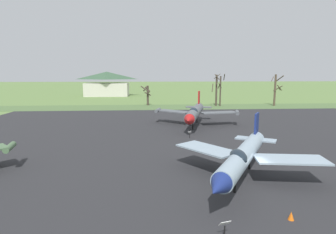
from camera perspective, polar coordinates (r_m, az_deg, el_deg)
The scene contains 13 objects.
ground_plane at distance 24.03m, azimuth 16.85°, elevation -13.70°, with size 600.00×600.00×0.00m, color #607F42.
asphalt_apron at distance 40.65m, azimuth 7.75°, elevation -4.04°, with size 81.63×60.36×0.05m, color #28282B.
grass_verge_strip at distance 75.94m, azimuth 2.16°, elevation 2.08°, with size 141.63×12.00×0.06m, color #506C3C.
jet_fighter_front_left at distance 24.27m, azimuth 15.18°, elevation -7.75°, with size 12.05×14.48×5.07m.
info_placard_front_left at distance 16.71m, azimuth 11.63°, elevation -21.31°, with size 0.70×0.45×1.10m.
jet_fighter_rear_center at distance 47.85m, azimuth 5.58°, elevation 0.99°, with size 15.22×17.24×5.73m.
info_placard_rear_center at distance 39.30m, azimuth 4.50°, elevation -3.49°, with size 0.50×0.32×1.06m.
bare_tree_far_left at distance 79.53m, azimuth -4.30°, elevation 4.77°, with size 3.01×3.38×5.72m.
bare_tree_left_of_center at distance 79.26m, azimuth 9.96°, elevation 5.52°, with size 3.08×3.05×8.81m.
bare_tree_center at distance 79.26m, azimuth 10.71°, elevation 5.83°, with size 3.10×3.44×9.08m.
bare_tree_right_of_center at distance 83.94m, azimuth 21.35°, elevation 5.42°, with size 3.36×3.92×8.91m.
visitor_building at distance 116.81m, azimuth -12.47°, elevation 6.66°, with size 18.14×11.14×9.91m.
traffic_cone at distance 19.86m, azimuth 24.07°, elevation -18.18°, with size 0.42×0.42×0.59m, color orange.
Camera 1 is at (-8.27, -20.65, 9.10)m, focal length 29.52 mm.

